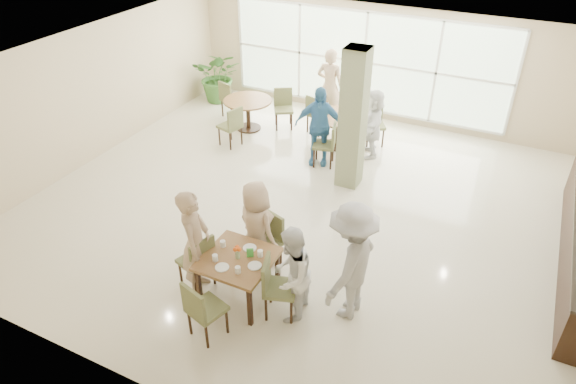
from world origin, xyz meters
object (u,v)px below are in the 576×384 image
at_px(teen_left, 195,243).
at_px(adult_a, 319,126).
at_px(teen_right, 291,275).
at_px(teen_standing, 351,262).
at_px(round_table_right, 338,122).
at_px(potted_plant, 219,76).
at_px(teen_far, 256,227).
at_px(adult_standing, 330,86).
at_px(round_table_left, 248,106).
at_px(main_table, 238,262).
at_px(adult_b, 373,123).

xyz_separation_m(teen_left, adult_a, (0.05, 4.40, -0.01)).
distance_m(teen_right, teen_standing, 0.84).
height_order(round_table_right, teen_standing, teen_standing).
xyz_separation_m(potted_plant, adult_a, (3.76, -1.99, 0.16)).
relative_size(teen_far, adult_standing, 0.84).
height_order(round_table_left, teen_right, teen_right).
height_order(main_table, adult_b, adult_b).
bearing_deg(adult_a, adult_b, 26.46).
height_order(potted_plant, teen_right, teen_right).
distance_m(teen_far, adult_a, 3.59).
distance_m(round_table_left, adult_a, 2.35).
bearing_deg(main_table, teen_right, 0.98).
bearing_deg(teen_standing, teen_right, -53.79).
height_order(main_table, teen_right, teen_right).
bearing_deg(teen_left, main_table, -102.39).
bearing_deg(teen_far, round_table_left, -36.80).
height_order(round_table_left, teen_far, teen_far).
relative_size(teen_standing, adult_a, 1.07).
bearing_deg(round_table_left, teen_far, -58.47).
relative_size(adult_b, adult_standing, 0.82).
relative_size(teen_far, adult_b, 1.02).
distance_m(teen_standing, adult_b, 4.88).
relative_size(teen_right, adult_b, 0.98).
xyz_separation_m(teen_left, adult_b, (0.96, 5.26, -0.11)).
distance_m(teen_left, teen_standing, 2.27).
height_order(round_table_right, adult_a, adult_a).
height_order(teen_left, adult_standing, adult_standing).
bearing_deg(teen_left, teen_right, -107.65).
height_order(main_table, round_table_left, same).
relative_size(round_table_left, teen_right, 0.77).
height_order(teen_standing, adult_b, teen_standing).
xyz_separation_m(potted_plant, adult_standing, (3.17, 0.05, 0.23)).
bearing_deg(teen_right, adult_b, 178.67).
bearing_deg(potted_plant, teen_right, -50.34).
bearing_deg(main_table, adult_b, 86.44).
bearing_deg(main_table, teen_left, -169.72).
relative_size(main_table, adult_standing, 0.54).
bearing_deg(adult_b, round_table_left, -109.31).
bearing_deg(adult_a, adult_standing, 88.96).
bearing_deg(main_table, teen_far, 97.70).
bearing_deg(teen_far, teen_left, 79.16).
distance_m(round_table_right, teen_far, 4.49).
distance_m(round_table_right, adult_standing, 1.36).
distance_m(adult_a, adult_b, 1.25).
bearing_deg(round_table_right, adult_b, -3.48).
height_order(main_table, adult_a, adult_a).
distance_m(teen_left, adult_a, 4.40).
bearing_deg(adult_a, teen_right, -88.51).
height_order(teen_far, teen_standing, teen_standing).
bearing_deg(teen_left, round_table_left, -0.37).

